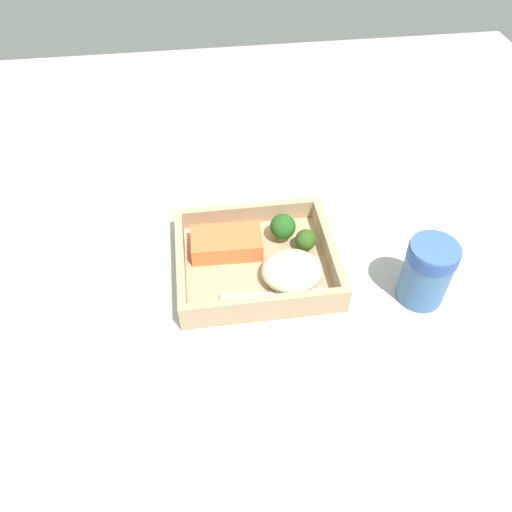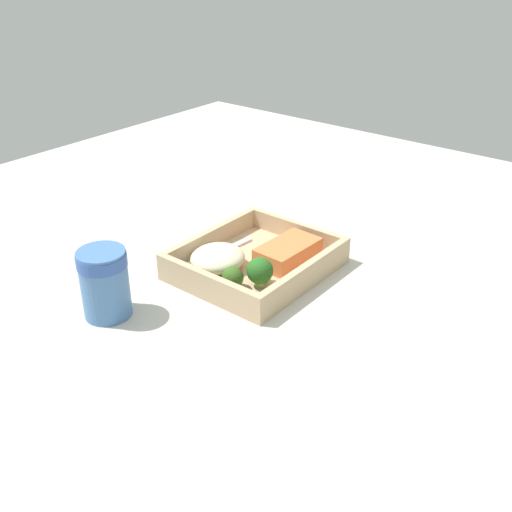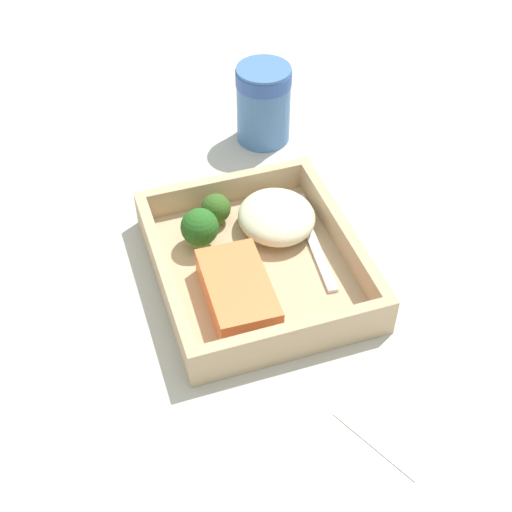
{
  "view_description": "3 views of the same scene",
  "coord_description": "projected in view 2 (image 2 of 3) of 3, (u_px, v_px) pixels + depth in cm",
  "views": [
    {
      "loc": [
        -7.1,
        -52.22,
        58.35
      ],
      "look_at": [
        0.0,
        0.0,
        2.7
      ],
      "focal_mm": 35.0,
      "sensor_mm": 36.0,
      "label": 1
    },
    {
      "loc": [
        66.74,
        53.44,
        48.96
      ],
      "look_at": [
        0.0,
        0.0,
        2.7
      ],
      "focal_mm": 42.0,
      "sensor_mm": 36.0,
      "label": 2
    },
    {
      "loc": [
        -50.28,
        16.73,
        55.55
      ],
      "look_at": [
        0.0,
        0.0,
        2.7
      ],
      "focal_mm": 50.0,
      "sensor_mm": 36.0,
      "label": 3
    }
  ],
  "objects": [
    {
      "name": "tray_rim",
      "position": [
        256.0,
        255.0,
        0.97
      ],
      "size": [
        24.19,
        20.85,
        3.34
      ],
      "color": "tan",
      "rests_on": "takeout_tray"
    },
    {
      "name": "broccoli_floret_1",
      "position": [
        260.0,
        271.0,
        0.91
      ],
      "size": [
        4.14,
        4.14,
        4.74
      ],
      "color": "#7BA057",
      "rests_on": "takeout_tray"
    },
    {
      "name": "salmon_fillet",
      "position": [
        288.0,
        252.0,
        0.98
      ],
      "size": [
        11.22,
        6.59,
        3.1
      ],
      "primitive_type": "cube",
      "rotation": [
        0.0,
        0.0,
        -0.04
      ],
      "color": "orange",
      "rests_on": "takeout_tray"
    },
    {
      "name": "mashed_potatoes",
      "position": [
        218.0,
        258.0,
        0.96
      ],
      "size": [
        9.12,
        8.54,
        3.61
      ],
      "primitive_type": "ellipsoid",
      "color": "beige",
      "rests_on": "takeout_tray"
    },
    {
      "name": "paper_cup",
      "position": [
        104.0,
        280.0,
        0.85
      ],
      "size": [
        7.06,
        7.06,
        10.33
      ],
      "color": "#4572AD",
      "rests_on": "ground_plane"
    },
    {
      "name": "fork",
      "position": [
        214.0,
        255.0,
        1.0
      ],
      "size": [
        15.89,
        3.13,
        0.44
      ],
      "color": "silver",
      "rests_on": "takeout_tray"
    },
    {
      "name": "ground_plane",
      "position": [
        256.0,
        276.0,
        0.99
      ],
      "size": [
        160.0,
        160.0,
        2.0
      ],
      "primitive_type": "cube",
      "color": "beige"
    },
    {
      "name": "broccoli_floret_2",
      "position": [
        233.0,
        278.0,
        0.9
      ],
      "size": [
        3.37,
        3.37,
        3.62
      ],
      "color": "#86AD59",
      "rests_on": "takeout_tray"
    },
    {
      "name": "takeout_tray",
      "position": [
        256.0,
        267.0,
        0.98
      ],
      "size": [
        24.19,
        20.85,
        1.2
      ],
      "primitive_type": "cube",
      "color": "tan",
      "rests_on": "ground_plane"
    },
    {
      "name": "receipt_slip",
      "position": [
        288.0,
        216.0,
        1.17
      ],
      "size": [
        13.45,
        14.73,
        0.24
      ],
      "primitive_type": "cube",
      "rotation": [
        0.0,
        0.0,
        0.45
      ],
      "color": "white",
      "rests_on": "ground_plane"
    }
  ]
}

